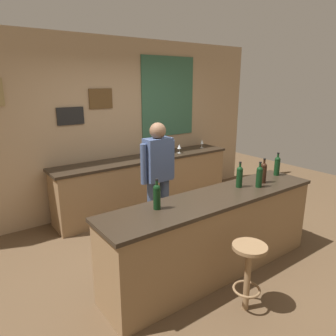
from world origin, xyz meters
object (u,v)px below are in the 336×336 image
Objects in this scene: bartender at (158,174)px; bar_stool at (248,267)px; wine_bottle_a at (157,196)px; wine_glass_a at (179,147)px; coffee_mug at (169,150)px; wine_bottle_c at (259,176)px; wine_glass_b at (202,142)px; wine_bottle_d at (264,172)px; wine_bottle_e at (277,165)px; wine_bottle_b at (240,176)px.

bartender is 1.71m from bar_stool.
bar_stool is at bearing -54.20° from wine_bottle_a.
bartender is at bearing -138.95° from wine_glass_a.
wine_glass_a reaches higher than coffee_mug.
wine_bottle_c is 2.09m from wine_glass_a.
wine_bottle_d is at bearing -112.86° from wine_glass_b.
wine_bottle_a and wine_bottle_d have the same top height.
bartender is at bearing 131.03° from wine_bottle_d.
bartender is at bearing -148.35° from wine_glass_b.
wine_bottle_e is at bearing 16.34° from wine_bottle_c.
bartender is 5.29× the size of wine_bottle_a.
wine_bottle_a and wine_bottle_c have the same top height.
bartender is 2.38× the size of bar_stool.
wine_glass_b is (1.05, 2.15, -0.05)m from wine_bottle_c.
wine_glass_a is (0.61, 1.91, -0.05)m from wine_bottle_b.
wine_bottle_d is at bearing -97.16° from wine_glass_a.
wine_glass_b is at bearing 55.61° from bar_stool.
wine_bottle_c is at bearing -57.21° from bartender.
wine_glass_b is (1.86, 2.71, 0.55)m from bar_stool.
bartender reaches higher than wine_bottle_c.
wine_bottle_a is 1.97× the size of wine_glass_b.
bartender is 2.05m from wine_glass_b.
wine_bottle_a is at bearing 176.71° from wine_bottle_d.
wine_bottle_d is at bearing -166.86° from wine_bottle_e.
wine_glass_b is 0.74m from coffee_mug.
wine_glass_a is (0.42, 2.05, -0.05)m from wine_bottle_c.
bartender is 1.12m from wine_bottle_a.
wine_bottle_c and wine_bottle_e have the same top height.
wine_bottle_a is at bearing -179.74° from wine_bottle_e.
wine_bottle_e is at bearing -103.26° from wine_glass_b.
coffee_mug is (-0.27, 2.02, -0.11)m from wine_bottle_e.
coffee_mug is (1.64, 2.03, -0.11)m from wine_bottle_a.
wine_bottle_a is at bearing -140.15° from wine_glass_b.
wine_bottle_d is at bearing 23.31° from wine_bottle_c.
wine_bottle_e is at bearing 2.61° from wine_bottle_b.
bartender is at bearing -131.91° from coffee_mug.
bartender is 10.45× the size of wine_glass_a.
bartender is 12.96× the size of coffee_mug.
wine_bottle_d is at bearing -9.41° from wine_bottle_b.
wine_bottle_a and wine_bottle_b have the same top height.
coffee_mug is at bearing 97.62° from wine_bottle_e.
wine_bottle_c is at bearing -6.97° from wine_bottle_a.
wine_glass_a is 0.63m from wine_glass_b.
bartender is 1.07m from wine_bottle_b.
bartender is at bearing 122.79° from wine_bottle_c.
wine_glass_b is at bearing -3.61° from coffee_mug.
wine_bottle_a reaches higher than wine_glass_a.
bar_stool is at bearing -152.16° from wine_bottle_e.
bartender is at bearing 144.72° from wine_bottle_e.
wine_bottle_a reaches higher than bar_stool.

